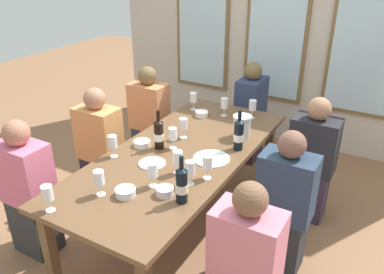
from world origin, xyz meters
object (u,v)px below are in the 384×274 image
wine_glass_0 (99,179)px  seated_person_4 (150,121)px  seated_person_3 (245,271)px  seated_person_5 (311,163)px  wine_bottle_1 (239,135)px  wine_glass_5 (193,98)px  seated_person_1 (284,206)px  wine_bottle_2 (182,185)px  white_plate_0 (211,159)px  wine_glass_11 (47,194)px  wine_glass_6 (113,143)px  wine_bottle_0 (159,134)px  tasting_bowl_2 (125,192)px  dining_table (180,160)px  seated_person_2 (29,192)px  wine_glass_4 (153,171)px  tasting_bowl_1 (202,114)px  seated_person_6 (250,115)px  wine_glass_3 (183,125)px  wine_glass_9 (190,169)px  metal_pitcher (242,126)px  seated_person_0 (100,150)px  wine_glass_10 (224,104)px  wine_glass_1 (207,163)px  tasting_bowl_0 (142,143)px  tasting_bowl_3 (165,191)px  white_plate_1 (152,163)px  wine_glass_7 (178,159)px  wine_glass_2 (253,106)px

wine_glass_0 → seated_person_4: seated_person_4 is taller
seated_person_3 → seated_person_4: bearing=139.3°
seated_person_3 → seated_person_5: 1.43m
wine_bottle_1 → wine_glass_5: size_ratio=1.88×
seated_person_1 → seated_person_4: bearing=155.9°
wine_bottle_2 → seated_person_5: seated_person_5 is taller
white_plate_0 → wine_glass_11: bearing=-117.6°
wine_glass_6 → wine_bottle_0: bearing=52.7°
wine_glass_11 → tasting_bowl_2: bearing=50.1°
dining_table → wine_bottle_2: 0.68m
wine_bottle_1 → seated_person_2: size_ratio=0.29×
wine_glass_4 → seated_person_5: size_ratio=0.16×
tasting_bowl_1 → seated_person_6: seated_person_6 is taller
wine_glass_3 → wine_glass_6: (-0.29, -0.54, -0.00)m
wine_glass_9 → seated_person_1: (0.55, 0.37, -0.33)m
wine_bottle_2 → tasting_bowl_2: (-0.34, -0.13, -0.10)m
wine_bottle_0 → seated_person_4: bearing=130.3°
metal_pitcher → seated_person_0: seated_person_0 is taller
wine_glass_0 → wine_glass_9: 0.59m
metal_pitcher → seated_person_4: size_ratio=0.17×
seated_person_6 → wine_glass_10: bearing=-92.0°
wine_glass_1 → wine_glass_11: 1.03m
wine_glass_4 → seated_person_6: bearing=92.9°
wine_bottle_2 → dining_table: bearing=122.7°
wine_glass_11 → seated_person_4: bearing=107.5°
wine_glass_6 → seated_person_1: size_ratio=0.16×
tasting_bowl_0 → tasting_bowl_3: bearing=-41.9°
white_plate_1 → tasting_bowl_2: bearing=-78.0°
wine_glass_7 → seated_person_5: size_ratio=0.16×
wine_bottle_2 → wine_glass_3: (-0.46, 0.78, -0.01)m
wine_glass_0 → seated_person_1: size_ratio=0.16×
wine_glass_9 → seated_person_6: 1.87m
wine_bottle_0 → seated_person_0: bearing=176.8°
wine_glass_2 → seated_person_5: seated_person_5 is taller
seated_person_1 → tasting_bowl_1: bearing=146.4°
white_plate_0 → seated_person_4: (-1.12, 0.75, -0.22)m
tasting_bowl_3 → wine_glass_9: (0.08, 0.19, 0.09)m
white_plate_0 → wine_glass_2: wine_glass_2 is taller
white_plate_0 → tasting_bowl_3: size_ratio=2.45×
seated_person_2 → tasting_bowl_0: bearing=52.6°
tasting_bowl_2 → wine_glass_11: 0.47m
wine_glass_6 → seated_person_4: size_ratio=0.16×
tasting_bowl_0 → tasting_bowl_2: (0.32, -0.62, 0.00)m
white_plate_0 → wine_bottle_1: wine_bottle_1 is taller
wine_glass_4 → seated_person_2: seated_person_2 is taller
white_plate_0 → wine_glass_6: bearing=-153.3°
seated_person_0 → tasting_bowl_3: bearing=-27.6°
wine_glass_3 → seated_person_4: bearing=143.9°
white_plate_0 → wine_glass_10: size_ratio=1.60×
tasting_bowl_2 → seated_person_1: size_ratio=0.12×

